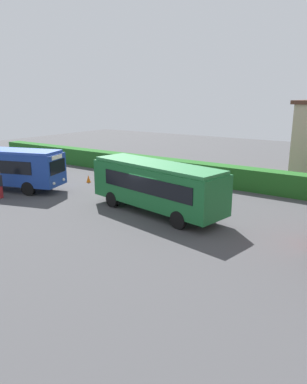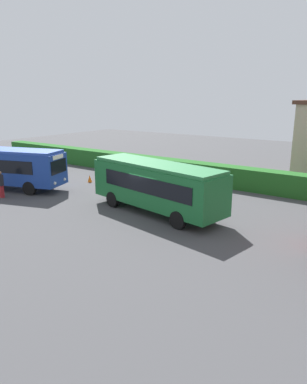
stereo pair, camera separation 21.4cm
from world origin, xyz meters
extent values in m
plane|color=#424244|center=(0.00, 0.00, 0.00)|extent=(82.32, 82.32, 0.00)
cube|color=navy|center=(-12.86, -1.62, 1.70)|extent=(9.74, 5.24, 2.31)
cube|color=#2747A0|center=(-12.86, -1.62, 2.96)|extent=(9.41, 4.97, 0.20)
cube|color=black|center=(-13.52, -0.56, 1.98)|extent=(7.02, 2.35, 0.92)
cube|color=black|center=(-8.35, -0.14, 1.98)|extent=(0.65, 1.88, 0.97)
cube|color=silver|center=(-8.35, -0.14, 2.68)|extent=(0.45, 1.27, 0.28)
cylinder|color=black|center=(-10.41, 0.34, 0.50)|extent=(1.04, 0.58, 1.00)
cylinder|color=black|center=(-9.72, -1.75, 0.50)|extent=(1.04, 0.58, 1.00)
sphere|color=silver|center=(-8.54, 0.49, 0.90)|extent=(0.22, 0.22, 0.22)
sphere|color=silver|center=(-8.13, -0.76, 0.90)|extent=(0.22, 0.22, 0.22)
cube|color=#19602D|center=(-0.02, 0.22, 1.71)|extent=(9.34, 4.05, 2.31)
cube|color=#27723C|center=(-0.02, 0.22, 2.96)|extent=(9.04, 3.81, 0.20)
cube|color=black|center=(0.06, -1.08, 1.98)|extent=(6.95, 1.28, 0.92)
cube|color=black|center=(0.50, 1.41, 1.98)|extent=(6.95, 1.28, 0.92)
cube|color=black|center=(-4.48, 1.01, 1.98)|extent=(0.40, 2.03, 0.97)
cube|color=silver|center=(-4.48, 1.01, 2.68)|extent=(0.28, 1.36, 0.28)
cylinder|color=black|center=(-2.98, -0.42, 0.50)|extent=(1.03, 0.45, 1.00)
cylinder|color=black|center=(-2.57, 1.84, 0.50)|extent=(1.03, 0.45, 1.00)
cylinder|color=black|center=(2.54, -1.41, 0.50)|extent=(1.03, 0.45, 1.00)
cylinder|color=black|center=(2.95, 0.86, 0.50)|extent=(1.03, 0.45, 1.00)
sphere|color=silver|center=(-4.62, 0.34, 0.90)|extent=(0.22, 0.22, 0.22)
sphere|color=silver|center=(-4.37, 1.69, 0.90)|extent=(0.22, 0.22, 0.22)
cube|color=olive|center=(-15.11, -0.32, 0.43)|extent=(0.38, 0.37, 0.86)
cube|color=silver|center=(-15.11, -0.32, 1.23)|extent=(0.52, 0.49, 0.75)
sphere|color=tan|center=(-15.11, -0.32, 1.72)|extent=(0.24, 0.24, 0.24)
cube|color=maroon|center=(-10.74, -3.30, 0.44)|extent=(0.27, 0.26, 0.87)
cube|color=black|center=(-10.74, -3.30, 1.25)|extent=(0.42, 0.29, 0.76)
sphere|color=brown|center=(-10.74, -3.30, 1.75)|extent=(0.24, 0.24, 0.24)
cube|color=#215D20|center=(0.00, 8.83, 0.82)|extent=(53.16, 1.40, 1.64)
cone|color=orange|center=(-9.10, 3.60, 0.30)|extent=(0.36, 0.36, 0.60)
camera|label=1|loc=(11.87, -17.12, 6.90)|focal=33.82mm
camera|label=2|loc=(12.04, -16.99, 6.90)|focal=33.82mm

